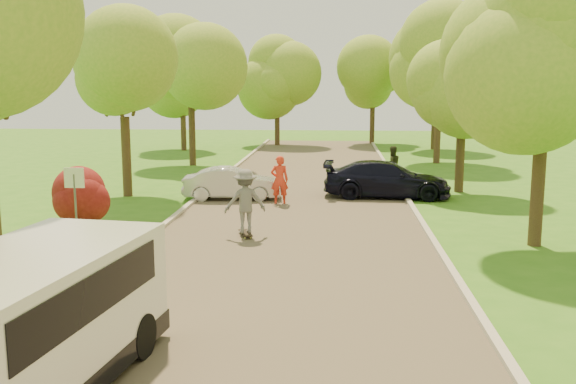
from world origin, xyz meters
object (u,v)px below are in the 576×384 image
(silver_sedan, at_px, (232,183))
(dark_sedan, at_px, (387,179))
(longboard, at_px, (245,233))
(skateboarder, at_px, (245,201))
(person_striped, at_px, (280,180))
(street_sign, at_px, (75,190))
(person_olive, at_px, (392,165))
(minivan, at_px, (17,330))

(silver_sedan, relative_size, dark_sedan, 0.76)
(silver_sedan, xyz_separation_m, longboard, (1.38, -6.13, -0.52))
(skateboarder, xyz_separation_m, person_striped, (0.54, 5.27, -0.15))
(longboard, height_order, skateboarder, skateboarder)
(dark_sedan, xyz_separation_m, longboard, (-4.63, -7.01, -0.61))
(street_sign, height_order, person_olive, street_sign)
(person_olive, bearing_deg, dark_sedan, 61.10)
(skateboarder, distance_m, person_striped, 5.30)
(street_sign, distance_m, longboard, 4.92)
(street_sign, xyz_separation_m, person_olive, (9.60, 11.98, -0.72))
(dark_sedan, bearing_deg, skateboarder, 149.36)
(minivan, height_order, dark_sedan, minivan)
(minivan, xyz_separation_m, person_olive, (6.84, 20.69, -0.24))
(longboard, bearing_deg, person_olive, -134.41)
(longboard, bearing_deg, street_sign, -0.71)
(street_sign, bearing_deg, skateboarder, 17.76)
(street_sign, relative_size, person_olive, 1.28)
(longboard, distance_m, person_olive, 11.75)
(person_striped, bearing_deg, skateboarder, 75.27)
(dark_sedan, bearing_deg, person_olive, -5.25)
(street_sign, bearing_deg, silver_sedan, 67.76)
(street_sign, distance_m, minivan, 9.15)
(dark_sedan, xyz_separation_m, person_olive, (0.50, 3.54, 0.13))
(longboard, bearing_deg, silver_sedan, -95.78)
(street_sign, xyz_separation_m, skateboarder, (4.47, 1.43, -0.50))
(silver_sedan, bearing_deg, person_olive, -61.03)
(person_olive, bearing_deg, minivan, 50.85)
(longboard, relative_size, person_striped, 0.55)
(minivan, distance_m, person_striped, 15.58)
(silver_sedan, bearing_deg, dark_sedan, -86.86)
(street_sign, relative_size, dark_sedan, 0.44)
(longboard, relative_size, skateboarder, 0.53)
(dark_sedan, distance_m, longboard, 8.42)
(street_sign, distance_m, person_striped, 8.40)
(longboard, xyz_separation_m, skateboarder, (0.00, -0.00, 0.95))
(dark_sedan, height_order, person_striped, person_striped)
(street_sign, xyz_separation_m, minivan, (2.76, -8.71, -0.47))
(silver_sedan, relative_size, longboard, 3.78)
(street_sign, distance_m, dark_sedan, 12.44)
(dark_sedan, bearing_deg, silver_sedan, 101.14)
(dark_sedan, height_order, person_olive, person_olive)
(silver_sedan, bearing_deg, person_striped, -119.22)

